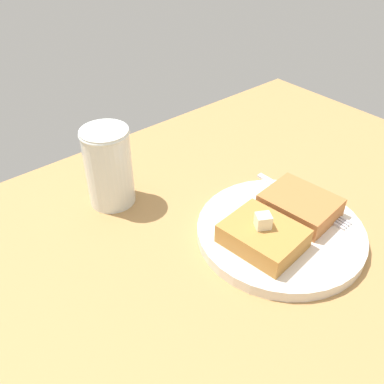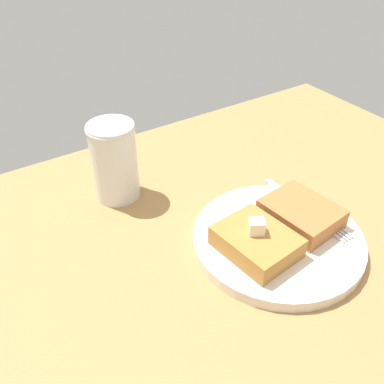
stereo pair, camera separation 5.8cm
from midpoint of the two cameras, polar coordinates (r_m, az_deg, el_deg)
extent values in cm
cube|color=#AA7D49|center=(53.25, 13.54, -14.23)|extent=(93.66, 93.66, 1.98)
cylinder|color=silver|center=(58.34, 8.89, -5.43)|extent=(22.42, 22.42, 1.54)
torus|color=gray|center=(58.09, 8.92, -5.16)|extent=(22.42, 22.42, 0.80)
cube|color=#B47C39|center=(54.22, 6.39, -6.00)|extent=(8.70, 10.30, 2.75)
cube|color=#B46C38|center=(59.83, 11.51, -1.85)|extent=(8.70, 10.30, 2.75)
cube|color=#F4EBC8|center=(53.14, 6.74, -3.76)|extent=(2.43, 2.36, 1.85)
cube|color=silver|center=(64.50, 9.64, 0.27)|extent=(0.92, 10.00, 0.36)
cube|color=silver|center=(61.57, 14.05, -2.44)|extent=(2.21, 2.80, 0.36)
cube|color=silver|center=(60.95, 16.71, -3.45)|extent=(0.33, 3.20, 0.36)
cube|color=silver|center=(60.57, 16.41, -3.68)|extent=(0.33, 3.20, 0.36)
cube|color=silver|center=(60.19, 16.10, -3.90)|extent=(0.33, 3.20, 0.36)
cube|color=silver|center=(59.82, 15.79, -4.13)|extent=(0.33, 3.20, 0.36)
cylinder|color=#5A2D0B|center=(63.32, -13.53, 2.25)|extent=(6.20, 6.20, 9.42)
cylinder|color=silver|center=(62.65, -13.69, 3.17)|extent=(6.74, 6.74, 11.88)
torus|color=silver|center=(59.89, -14.44, 7.55)|extent=(6.97, 6.97, 0.50)
camera|label=1|loc=(0.03, -92.86, -2.14)|focal=40.00mm
camera|label=2|loc=(0.03, 87.14, 2.14)|focal=40.00mm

